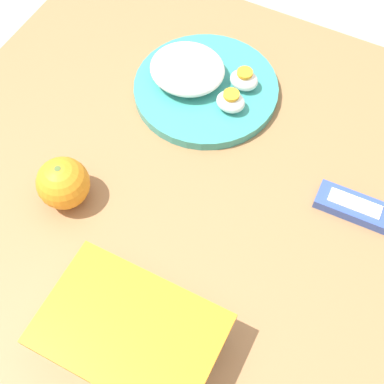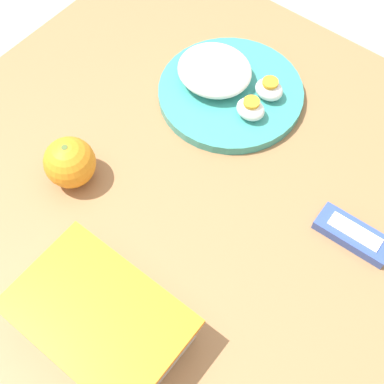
# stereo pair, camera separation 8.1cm
# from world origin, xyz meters

# --- Properties ---
(ground_plane) EXTENTS (10.00, 10.00, 0.00)m
(ground_plane) POSITION_xyz_m (0.00, 0.00, 0.00)
(ground_plane) COLOR #B2A899
(table) EXTENTS (0.90, 0.90, 0.72)m
(table) POSITION_xyz_m (0.00, 0.00, 0.64)
(table) COLOR #996B42
(table) RESTS_ON ground_plane
(food_container) EXTENTS (0.23, 0.15, 0.07)m
(food_container) POSITION_xyz_m (-0.05, 0.24, 0.75)
(food_container) COLOR white
(food_container) RESTS_ON table
(orange_fruit) EXTENTS (0.08, 0.08, 0.08)m
(orange_fruit) POSITION_xyz_m (0.16, 0.09, 0.76)
(orange_fruit) COLOR orange
(orange_fruit) RESTS_ON table
(rice_plate) EXTENTS (0.25, 0.25, 0.06)m
(rice_plate) POSITION_xyz_m (0.07, -0.20, 0.75)
(rice_plate) COLOR teal
(rice_plate) RESTS_ON table
(candy_bar) EXTENTS (0.12, 0.05, 0.02)m
(candy_bar) POSITION_xyz_m (-0.25, -0.09, 0.73)
(candy_bar) COLOR #334C9E
(candy_bar) RESTS_ON table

